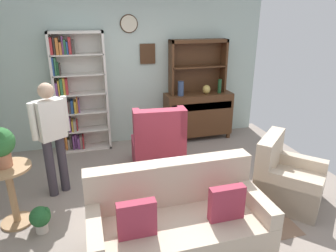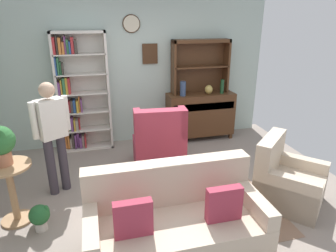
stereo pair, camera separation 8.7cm
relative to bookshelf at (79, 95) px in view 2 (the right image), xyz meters
name	(u,v)px [view 2 (the right image)]	position (x,y,z in m)	size (l,w,h in m)	color
ground_plane	(165,197)	(1.08, -1.94, -1.03)	(5.40, 4.60, 0.02)	gray
wall_back	(137,68)	(1.08, 0.19, 0.39)	(5.00, 0.09, 2.80)	#ADC1B7
area_rug	(185,206)	(1.28, -2.24, -1.01)	(2.28, 1.78, 0.01)	#846651
bookshelf	(79,95)	(0.00, 0.00, 0.00)	(0.90, 0.30, 2.10)	silver
sideboard	(200,114)	(2.26, -0.08, -0.51)	(1.30, 0.45, 0.92)	#4C2D19
sideboard_hutch	(200,59)	(2.26, 0.03, 0.54)	(1.10, 0.26, 1.00)	#4C2D19
vase_tall	(183,89)	(1.87, -0.16, 0.04)	(0.11, 0.11, 0.27)	#33476B
vase_round	(209,90)	(2.39, -0.15, -0.01)	(0.15, 0.15, 0.17)	tan
bottle_wine	(222,86)	(2.65, -0.17, 0.04)	(0.07, 0.07, 0.27)	#194223
couch_floral	(175,224)	(0.94, -2.93, -0.70)	(1.80, 0.86, 0.90)	beige
armchair_floral	(287,182)	(2.59, -2.46, -0.73)	(1.08, 1.08, 0.88)	beige
wingback_chair	(159,146)	(1.19, -1.12, -0.63)	(0.84, 0.86, 1.05)	#A33347
plant_stand	(11,187)	(-0.78, -2.00, -0.56)	(0.52, 0.52, 0.75)	#A87F56
potted_plant_small	(40,216)	(-0.47, -2.25, -0.83)	(0.23, 0.23, 0.32)	beige
person_reading	(53,131)	(-0.32, -1.43, -0.11)	(0.48, 0.35, 1.56)	#38333D
coffee_table	(152,180)	(0.88, -2.06, -0.66)	(0.80, 0.50, 0.42)	#4C2D19
book_stack	(141,173)	(0.74, -2.04, -0.56)	(0.20, 0.16, 0.08)	#B22D33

